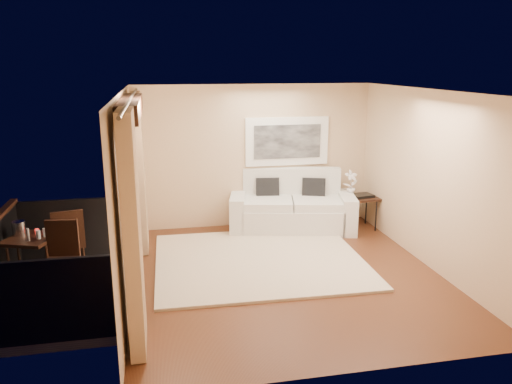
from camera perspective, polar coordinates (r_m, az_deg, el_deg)
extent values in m
plane|color=#592F1A|center=(7.58, 3.49, -9.40)|extent=(5.00, 5.00, 0.00)
plane|color=white|center=(6.94, 3.84, 11.42)|extent=(5.00, 5.00, 0.00)
plane|color=#D0B18B|center=(9.53, -0.23, 4.11)|extent=(4.50, 0.00, 4.50)
plane|color=#D0B18B|center=(4.88, 11.28, -6.45)|extent=(4.50, 0.00, 4.50)
plane|color=#D0B18B|center=(8.01, 19.40, 1.28)|extent=(0.00, 5.00, 5.00)
plane|color=#D0B18B|center=(8.72, -14.05, 2.71)|extent=(0.00, 2.70, 2.70)
plane|color=#D0B18B|center=(5.16, -15.66, -5.56)|extent=(0.00, 2.70, 2.70)
plane|color=#D0B18B|center=(6.73, -15.30, 9.57)|extent=(0.00, 2.40, 2.40)
cube|color=black|center=(6.72, -14.25, 9.37)|extent=(0.28, 2.40, 0.22)
cube|color=#605B56|center=(7.51, -20.94, -11.16)|extent=(1.80, 2.60, 0.12)
cube|color=black|center=(8.47, -19.94, -4.05)|extent=(1.80, 0.06, 1.00)
cube|color=black|center=(6.15, -23.28, -11.48)|extent=(1.80, 0.06, 1.00)
cube|color=tan|center=(8.43, -13.16, 2.15)|extent=(0.16, 0.75, 2.62)
cube|color=tan|center=(5.44, -13.95, -4.72)|extent=(0.16, 0.75, 2.62)
cylinder|color=#4C473F|center=(6.71, -14.14, 10.32)|extent=(0.04, 4.80, 0.04)
cube|color=white|center=(9.59, 3.57, 5.80)|extent=(1.62, 0.05, 0.92)
cube|color=black|center=(9.56, 3.62, 5.77)|extent=(1.30, 0.02, 0.64)
cube|color=beige|center=(8.03, 0.40, -7.81)|extent=(3.31, 2.90, 0.04)
cube|color=silver|center=(9.48, 4.14, -2.94)|extent=(2.04, 1.36, 0.46)
cube|color=silver|center=(9.74, 4.05, 0.16)|extent=(1.88, 0.63, 0.90)
cube|color=silver|center=(9.44, -2.08, -2.28)|extent=(0.47, 1.03, 0.68)
cube|color=silver|center=(9.57, 10.29, -2.29)|extent=(0.47, 1.03, 0.68)
cube|color=silver|center=(9.35, 1.42, -1.19)|extent=(1.05, 1.05, 0.15)
cube|color=silver|center=(9.40, 6.93, -1.20)|extent=(1.05, 1.05, 0.15)
cube|color=black|center=(9.54, 1.34, 0.31)|extent=(0.46, 0.26, 0.45)
cube|color=black|center=(9.60, 6.61, 0.29)|extent=(0.48, 0.34, 0.45)
cube|color=black|center=(9.64, 11.87, -0.62)|extent=(0.63, 0.63, 0.04)
cylinder|color=black|center=(9.44, 11.03, -2.88)|extent=(0.03, 0.03, 0.58)
cylinder|color=black|center=(9.62, 13.56, -2.69)|extent=(0.03, 0.03, 0.58)
cylinder|color=black|center=(9.85, 10.03, -2.11)|extent=(0.03, 0.03, 0.58)
cylinder|color=black|center=(10.02, 12.47, -1.94)|extent=(0.03, 0.03, 0.58)
cube|color=black|center=(9.61, 12.08, -0.41)|extent=(0.42, 0.34, 0.05)
imported|color=white|center=(9.61, 10.81, 1.01)|extent=(0.28, 0.21, 0.49)
cube|color=black|center=(7.66, -24.37, -4.91)|extent=(0.78, 0.78, 0.05)
cylinder|color=black|center=(7.62, -26.31, -8.14)|extent=(0.04, 0.04, 0.67)
cylinder|color=black|center=(7.50, -22.63, -8.08)|extent=(0.04, 0.04, 0.67)
cylinder|color=black|center=(8.06, -25.45, -6.81)|extent=(0.04, 0.04, 0.67)
cylinder|color=black|center=(7.95, -21.98, -6.73)|extent=(0.04, 0.04, 0.67)
cube|color=black|center=(7.97, -20.55, -5.48)|extent=(0.52, 0.52, 0.05)
cube|color=black|center=(7.69, -20.66, -4.12)|extent=(0.44, 0.14, 0.58)
cylinder|color=black|center=(8.22, -19.21, -6.57)|extent=(0.03, 0.03, 0.45)
cylinder|color=black|center=(8.22, -21.70, -6.82)|extent=(0.03, 0.03, 0.45)
cylinder|color=black|center=(7.89, -19.03, -7.46)|extent=(0.03, 0.03, 0.45)
cylinder|color=black|center=(7.88, -21.64, -7.72)|extent=(0.03, 0.03, 0.45)
cube|color=black|center=(7.28, -21.47, -7.52)|extent=(0.49, 0.49, 0.05)
cube|color=black|center=(7.37, -21.22, -5.09)|extent=(0.44, 0.11, 0.57)
cylinder|color=black|center=(7.27, -23.04, -9.78)|extent=(0.03, 0.03, 0.44)
cylinder|color=black|center=(7.17, -20.34, -9.87)|extent=(0.03, 0.03, 0.44)
cylinder|color=black|center=(7.58, -22.20, -8.71)|extent=(0.03, 0.03, 0.44)
cylinder|color=black|center=(7.48, -19.61, -8.78)|extent=(0.03, 0.03, 0.44)
cylinder|color=silver|center=(7.79, -25.48, -3.76)|extent=(0.18, 0.18, 0.20)
cylinder|color=red|center=(7.76, -23.74, -4.13)|extent=(0.06, 0.06, 0.07)
cylinder|color=silver|center=(7.48, -24.60, -4.47)|extent=(0.04, 0.04, 0.18)
cylinder|color=silver|center=(7.53, -23.63, -4.48)|extent=(0.06, 0.06, 0.12)
cylinder|color=silver|center=(7.58, -22.97, -4.28)|extent=(0.06, 0.06, 0.12)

